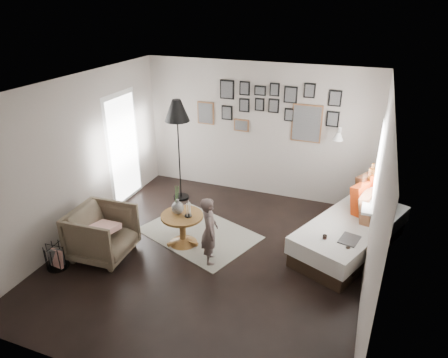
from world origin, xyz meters
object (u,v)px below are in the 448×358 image
at_px(armchair, 102,233).
at_px(magazine_basket, 56,257).
at_px(daybed, 352,227).
at_px(floor_lamp, 177,114).
at_px(demijohn_small, 345,266).
at_px(child, 209,231).
at_px(demijohn_large, 322,255).
at_px(vase, 178,205).
at_px(pedestal_table, 183,230).

distance_m(armchair, magazine_basket, 0.72).
height_order(daybed, armchair, daybed).
bearing_deg(floor_lamp, demijohn_small, -23.23).
bearing_deg(floor_lamp, child, -52.17).
relative_size(daybed, demijohn_large, 4.26).
bearing_deg(armchair, demijohn_small, -81.02).
height_order(vase, armchair, vase).
height_order(armchair, demijohn_small, armchair).
height_order(demijohn_large, demijohn_small, demijohn_large).
bearing_deg(vase, pedestal_table, -14.04).
bearing_deg(vase, armchair, -141.00).
xyz_separation_m(magazine_basket, demijohn_small, (4.00, 1.25, 0.01)).
relative_size(pedestal_table, armchair, 0.77).
bearing_deg(child, pedestal_table, 37.42).
bearing_deg(magazine_basket, pedestal_table, 39.81).
bearing_deg(child, vase, 38.76).
relative_size(pedestal_table, floor_lamp, 0.34).
height_order(demijohn_large, child, child).
distance_m(demijohn_large, demijohn_small, 0.36).
relative_size(daybed, child, 2.24).
distance_m(vase, armchair, 1.21).
relative_size(demijohn_small, child, 0.48).
distance_m(vase, child, 0.75).
relative_size(magazine_basket, demijohn_small, 0.73).
bearing_deg(vase, daybed, 18.63).
xyz_separation_m(pedestal_table, demijohn_small, (2.53, 0.03, -0.05)).
bearing_deg(magazine_basket, demijohn_large, 20.52).
distance_m(daybed, floor_lamp, 3.59).
xyz_separation_m(pedestal_table, floor_lamp, (-0.75, 1.43, 1.46)).
relative_size(pedestal_table, magazine_basket, 1.79).
distance_m(floor_lamp, magazine_basket, 3.15).
xyz_separation_m(daybed, demijohn_large, (-0.34, -0.75, -0.13)).
bearing_deg(armchair, daybed, -68.31).
distance_m(daybed, magazine_basket, 4.53).
xyz_separation_m(vase, magazine_basket, (-1.39, -1.24, -0.49)).
bearing_deg(armchair, floor_lamp, -9.53).
bearing_deg(daybed, child, -125.13).
height_order(daybed, demijohn_large, daybed).
relative_size(vase, magazine_basket, 1.28).
bearing_deg(armchair, child, -77.75).
bearing_deg(demijohn_large, magazine_basket, -159.48).
bearing_deg(pedestal_table, daybed, 19.58).
bearing_deg(pedestal_table, magazine_basket, -140.19).
bearing_deg(armchair, vase, -53.99).
relative_size(vase, demijohn_large, 0.85).
distance_m(pedestal_table, vase, 0.44).
bearing_deg(vase, child, -24.73).
bearing_deg(daybed, armchair, -131.92).
distance_m(daybed, demijohn_large, 0.84).
xyz_separation_m(pedestal_table, child, (0.59, -0.29, 0.29)).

